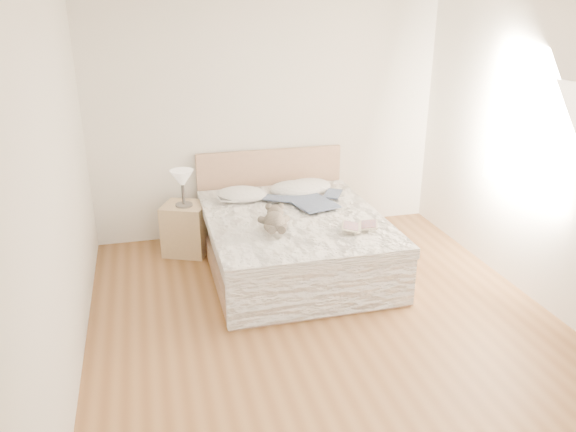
# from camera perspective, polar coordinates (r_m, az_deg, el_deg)

# --- Properties ---
(floor) EXTENTS (4.00, 4.50, 0.00)m
(floor) POSITION_cam_1_polar(r_m,az_deg,el_deg) (4.93, 4.04, -10.99)
(floor) COLOR brown
(floor) RESTS_ON ground
(wall_back) EXTENTS (4.00, 0.02, 2.70)m
(wall_back) POSITION_cam_1_polar(r_m,az_deg,el_deg) (6.46, -2.04, 9.88)
(wall_back) COLOR white
(wall_back) RESTS_ON ground
(wall_front) EXTENTS (4.00, 0.02, 2.70)m
(wall_front) POSITION_cam_1_polar(r_m,az_deg,el_deg) (2.52, 21.49, -10.81)
(wall_front) COLOR white
(wall_front) RESTS_ON ground
(wall_left) EXTENTS (0.02, 4.50, 2.70)m
(wall_left) POSITION_cam_1_polar(r_m,az_deg,el_deg) (4.18, -22.41, 1.84)
(wall_left) COLOR white
(wall_left) RESTS_ON ground
(wall_right) EXTENTS (0.02, 4.50, 2.70)m
(wall_right) POSITION_cam_1_polar(r_m,az_deg,el_deg) (5.34, 25.35, 5.39)
(wall_right) COLOR white
(wall_right) RESTS_ON ground
(window) EXTENTS (0.02, 1.30, 1.10)m
(window) POSITION_cam_1_polar(r_m,az_deg,el_deg) (5.54, 23.49, 7.25)
(window) COLOR white
(window) RESTS_ON wall_right
(bed) EXTENTS (1.72, 2.14, 1.00)m
(bed) POSITION_cam_1_polar(r_m,az_deg,el_deg) (5.79, 0.40, -2.33)
(bed) COLOR tan
(bed) RESTS_ON floor
(nightstand) EXTENTS (0.57, 0.55, 0.56)m
(nightstand) POSITION_cam_1_polar(r_m,az_deg,el_deg) (6.21, -10.31, -1.29)
(nightstand) COLOR tan
(nightstand) RESTS_ON floor
(table_lamp) EXTENTS (0.25, 0.25, 0.39)m
(table_lamp) POSITION_cam_1_polar(r_m,az_deg,el_deg) (5.98, -10.69, 3.56)
(table_lamp) COLOR #534D47
(table_lamp) RESTS_ON nightstand
(pillow_left) EXTENTS (0.63, 0.50, 0.17)m
(pillow_left) POSITION_cam_1_polar(r_m,az_deg,el_deg) (6.09, -4.78, 2.18)
(pillow_left) COLOR white
(pillow_left) RESTS_ON bed
(pillow_middle) EXTENTS (0.65, 0.50, 0.18)m
(pillow_middle) POSITION_cam_1_polar(r_m,az_deg,el_deg) (6.25, 0.80, 2.74)
(pillow_middle) COLOR white
(pillow_middle) RESTS_ON bed
(pillow_right) EXTENTS (0.66, 0.53, 0.17)m
(pillow_right) POSITION_cam_1_polar(r_m,az_deg,el_deg) (6.32, 1.93, 2.95)
(pillow_right) COLOR white
(pillow_right) RESTS_ON bed
(blouse) EXTENTS (0.76, 0.79, 0.02)m
(blouse) POSITION_cam_1_polar(r_m,az_deg,el_deg) (5.90, 2.33, 1.47)
(blouse) COLOR #36435E
(blouse) RESTS_ON bed
(photo_book) EXTENTS (0.32, 0.23, 0.02)m
(photo_book) POSITION_cam_1_polar(r_m,az_deg,el_deg) (6.01, -5.79, 1.76)
(photo_book) COLOR white
(photo_book) RESTS_ON bed
(childrens_book) EXTENTS (0.42, 0.36, 0.02)m
(childrens_book) POSITION_cam_1_polar(r_m,az_deg,el_deg) (5.29, 7.30, -1.07)
(childrens_book) COLOR beige
(childrens_book) RESTS_ON bed
(teddy_bear) EXTENTS (0.31, 0.40, 0.20)m
(teddy_bear) POSITION_cam_1_polar(r_m,az_deg,el_deg) (5.16, -1.36, -1.24)
(teddy_bear) COLOR #655B4E
(teddy_bear) RESTS_ON bed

